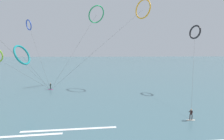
# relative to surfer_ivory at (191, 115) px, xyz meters

# --- Properties ---
(sea_water) EXTENTS (400.00, 200.00, 0.08)m
(sea_water) POSITION_rel_surfer_ivory_xyz_m (-11.20, 93.49, -0.78)
(sea_water) COLOR #476B75
(sea_water) RESTS_ON ground
(surfer_ivory) EXTENTS (1.40, 0.68, 1.70)m
(surfer_ivory) POSITION_rel_surfer_ivory_xyz_m (0.00, 0.00, 0.00)
(surfer_ivory) COLOR silver
(surfer_ivory) RESTS_ON ground
(surfer_magenta) EXTENTS (1.40, 0.73, 1.70)m
(surfer_magenta) POSITION_rel_surfer_ivory_xyz_m (-26.23, 21.22, 0.00)
(surfer_magenta) COLOR #CC288E
(surfer_magenta) RESTS_ON ground
(kite_teal) EXTENTS (5.58, 8.70, 11.30)m
(kite_teal) POSITION_rel_surfer_ivory_xyz_m (-30.17, 15.03, 8.27)
(kite_teal) COLOR teal
(kite_teal) RESTS_ON ground
(kite_charcoal) EXTENTS (10.07, 20.25, 16.05)m
(kite_charcoal) POSITION_rel_surfer_ivory_xyz_m (9.04, 18.46, 13.50)
(kite_charcoal) COLOR black
(kite_charcoal) RESTS_ON ground
(kite_emerald) EXTENTS (14.36, 10.90, 22.61)m
(kite_emerald) POSITION_rel_surfer_ivory_xyz_m (-14.77, 29.38, 19.32)
(kite_emerald) COLOR #199351
(kite_emerald) RESTS_ON ground
(kite_amber) EXTENTS (25.90, 5.96, 23.46)m
(kite_amber) POSITION_rel_surfer_ivory_xyz_m (-2.29, 24.77, 19.99)
(kite_amber) COLOR orange
(kite_amber) RESTS_ON ground
(kite_cobalt) EXTENTS (11.89, 16.36, 19.57)m
(kite_cobalt) POSITION_rel_surfer_ivory_xyz_m (-36.55, 35.98, 16.99)
(kite_cobalt) COLOR #2647B7
(kite_cobalt) RESTS_ON ground
(wave_crest_mid) EXTENTS (9.57, 1.41, 0.12)m
(wave_crest_mid) POSITION_rel_surfer_ivory_xyz_m (-22.62, -3.97, -0.76)
(wave_crest_mid) COLOR white
(wave_crest_mid) RESTS_ON ground
(wave_crest_far) EXTENTS (12.24, 1.45, 0.12)m
(wave_crest_far) POSITION_rel_surfer_ivory_xyz_m (-17.20, -2.43, -0.76)
(wave_crest_far) COLOR white
(wave_crest_far) RESTS_ON ground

